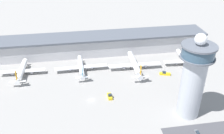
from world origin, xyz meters
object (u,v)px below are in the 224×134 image
(control_tower, at_px, (193,77))
(airplane_gate_delta, at_px, (135,65))
(airplane_gate_bravo, at_px, (22,71))
(service_truck_fuel, at_px, (165,74))
(airplane_gate_charlie, at_px, (81,67))
(service_truck_catering, at_px, (110,96))
(car_blue_compact, at_px, (197,133))
(airplane_gate_echo, at_px, (186,61))

(control_tower, relative_size, airplane_gate_delta, 1.25)
(airplane_gate_delta, bearing_deg, airplane_gate_bravo, 176.44)
(service_truck_fuel, bearing_deg, airplane_gate_charlie, 166.49)
(airplane_gate_charlie, relative_size, service_truck_catering, 6.17)
(airplane_gate_bravo, bearing_deg, service_truck_catering, -32.15)
(car_blue_compact, bearing_deg, control_tower, 85.29)
(airplane_gate_echo, bearing_deg, airplane_gate_bravo, 177.60)
(airplane_gate_delta, xyz_separation_m, car_blue_compact, (17.63, -73.85, -4.17))
(service_truck_fuel, distance_m, car_blue_compact, 62.84)
(control_tower, xyz_separation_m, car_blue_compact, (-1.43, -17.34, -25.31))
(control_tower, height_order, airplane_gate_bravo, control_tower)
(service_truck_catering, relative_size, car_blue_compact, 1.38)
(airplane_gate_charlie, distance_m, airplane_gate_echo, 84.36)
(airplane_gate_bravo, bearing_deg, control_tower, -30.30)
(airplane_gate_charlie, distance_m, car_blue_compact, 98.15)
(airplane_gate_echo, bearing_deg, service_truck_catering, -153.62)
(control_tower, xyz_separation_m, airplane_gate_delta, (-19.06, 56.51, -21.13))
(service_truck_catering, height_order, service_truck_fuel, service_truck_catering)
(airplane_gate_echo, height_order, service_truck_catering, airplane_gate_echo)
(control_tower, bearing_deg, airplane_gate_charlie, 135.23)
(airplane_gate_charlie, height_order, airplane_gate_echo, airplane_gate_charlie)
(car_blue_compact, bearing_deg, service_truck_catering, 136.60)
(airplane_gate_charlie, xyz_separation_m, service_truck_catering, (16.88, -37.48, -2.91))
(service_truck_catering, bearing_deg, car_blue_compact, -43.40)
(control_tower, distance_m, airplane_gate_delta, 63.28)
(control_tower, bearing_deg, car_blue_compact, -94.71)
(airplane_gate_bravo, bearing_deg, airplane_gate_delta, -3.56)
(car_blue_compact, bearing_deg, airplane_gate_delta, 103.43)
(service_truck_fuel, bearing_deg, control_tower, -92.57)
(service_truck_fuel, xyz_separation_m, car_blue_compact, (-3.47, -62.74, -0.40))
(airplane_gate_bravo, distance_m, airplane_gate_echo, 129.30)
(service_truck_fuel, bearing_deg, airplane_gate_delta, 152.23)
(airplane_gate_bravo, distance_m, car_blue_compact, 131.22)
(airplane_gate_echo, height_order, car_blue_compact, airplane_gate_echo)
(airplane_gate_bravo, relative_size, airplane_gate_charlie, 0.83)
(airplane_gate_charlie, height_order, service_truck_catering, airplane_gate_charlie)
(service_truck_fuel, bearing_deg, car_blue_compact, -93.16)
(service_truck_catering, distance_m, car_blue_compact, 58.82)
(airplane_gate_delta, distance_m, airplane_gate_echo, 42.29)
(service_truck_catering, bearing_deg, airplane_gate_bravo, 147.85)
(airplane_gate_bravo, bearing_deg, service_truck_fuel, -8.69)
(airplane_gate_delta, distance_m, service_truck_catering, 41.96)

